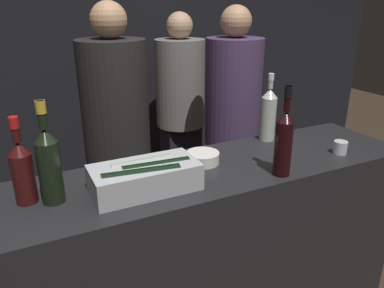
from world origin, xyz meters
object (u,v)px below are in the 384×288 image
at_px(candle_votive, 340,147).
at_px(person_grey_polo, 180,106).
at_px(champagne_bottle, 49,163).
at_px(person_blond_tee, 232,119).
at_px(white_wine_bottle, 268,113).
at_px(ice_bin_with_bottles, 145,176).
at_px(red_wine_bottle_black_foil, 284,140).
at_px(red_wine_bottle_tall, 22,169).
at_px(person_in_hoodie, 117,135).
at_px(bowl_white, 203,157).

distance_m(candle_votive, person_grey_polo, 1.62).
relative_size(champagne_bottle, person_blond_tee, 0.22).
distance_m(champagne_bottle, white_wine_bottle, 1.13).
xyz_separation_m(ice_bin_with_bottles, red_wine_bottle_black_foil, (0.57, -0.12, 0.09)).
bearing_deg(red_wine_bottle_black_foil, red_wine_bottle_tall, 167.12).
bearing_deg(person_in_hoodie, white_wine_bottle, -146.36).
bearing_deg(red_wine_bottle_tall, person_in_hoodie, 55.76).
height_order(candle_votive, person_blond_tee, person_blond_tee).
xyz_separation_m(candle_votive, red_wine_bottle_black_foil, (-0.41, -0.06, 0.12)).
height_order(ice_bin_with_bottles, white_wine_bottle, white_wine_bottle).
distance_m(white_wine_bottle, person_blond_tee, 0.76).
bearing_deg(person_in_hoodie, red_wine_bottle_tall, 136.21).
distance_m(champagne_bottle, person_grey_polo, 1.93).
relative_size(white_wine_bottle, person_in_hoodie, 0.20).
distance_m(candle_votive, red_wine_bottle_black_foil, 0.43).
height_order(candle_votive, red_wine_bottle_tall, red_wine_bottle_tall).
xyz_separation_m(champagne_bottle, person_in_hoodie, (0.47, 0.87, -0.25)).
distance_m(bowl_white, white_wine_bottle, 0.48).
relative_size(white_wine_bottle, person_blond_tee, 0.20).
distance_m(ice_bin_with_bottles, red_wine_bottle_tall, 0.44).
xyz_separation_m(candle_votive, person_in_hoodie, (-0.84, 0.99, -0.12)).
height_order(candle_votive, person_in_hoodie, person_in_hoodie).
bearing_deg(ice_bin_with_bottles, person_blond_tee, 43.55).
bearing_deg(candle_votive, red_wine_bottle_tall, 173.24).
relative_size(person_blond_tee, person_grey_polo, 1.03).
relative_size(person_in_hoodie, person_blond_tee, 1.02).
relative_size(candle_votive, person_blond_tee, 0.04).
distance_m(candle_votive, champagne_bottle, 1.32).
xyz_separation_m(white_wine_bottle, person_in_hoodie, (-0.64, 0.68, -0.24)).
bearing_deg(red_wine_bottle_tall, person_grey_polo, 48.44).
bearing_deg(champagne_bottle, ice_bin_with_bottles, -10.84).
bearing_deg(candle_votive, person_grey_polo, 94.24).
height_order(ice_bin_with_bottles, red_wine_bottle_black_foil, red_wine_bottle_black_foil).
bearing_deg(person_in_hoodie, bowl_white, -176.58).
relative_size(white_wine_bottle, person_grey_polo, 0.21).
height_order(ice_bin_with_bottles, person_grey_polo, person_grey_polo).
distance_m(candle_votive, red_wine_bottle_tall, 1.41).
height_order(champagne_bottle, person_blond_tee, person_blond_tee).
relative_size(red_wine_bottle_tall, person_in_hoodie, 0.18).
bearing_deg(champagne_bottle, red_wine_bottle_black_foil, -11.65).
distance_m(white_wine_bottle, person_in_hoodie, 0.96).
xyz_separation_m(ice_bin_with_bottles, person_in_hoodie, (0.14, 0.93, -0.15)).
xyz_separation_m(ice_bin_with_bottles, champagne_bottle, (-0.34, 0.06, 0.10)).
distance_m(candle_votive, white_wine_bottle, 0.39).
bearing_deg(person_blond_tee, white_wine_bottle, -118.37).
height_order(red_wine_bottle_tall, person_in_hoodie, person_in_hoodie).
xyz_separation_m(person_in_hoodie, person_grey_polo, (0.72, 0.62, -0.05)).
bearing_deg(person_blond_tee, champagne_bottle, -157.51).
height_order(bowl_white, person_grey_polo, person_grey_polo).
height_order(bowl_white, candle_votive, candle_votive).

